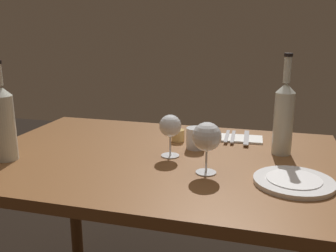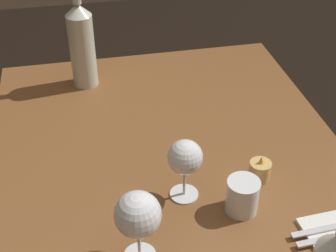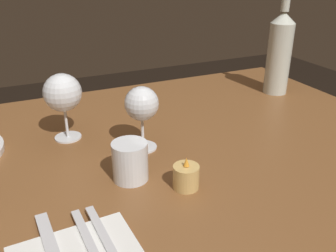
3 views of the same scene
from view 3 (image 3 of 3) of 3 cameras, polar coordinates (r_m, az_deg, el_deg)
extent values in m
cube|color=brown|center=(0.90, -1.19, -3.83)|extent=(1.30, 0.90, 0.04)
cylinder|color=brown|center=(1.63, 12.47, -5.21)|extent=(0.06, 0.06, 0.70)
cylinder|color=white|center=(0.88, -3.80, -3.39)|extent=(0.07, 0.07, 0.00)
cylinder|color=white|center=(0.86, -3.87, -1.01)|extent=(0.01, 0.01, 0.08)
sphere|color=white|center=(0.83, -4.01, 3.40)|extent=(0.08, 0.08, 0.08)
cylinder|color=#510A14|center=(0.83, -4.01, 3.29)|extent=(0.06, 0.06, 0.02)
cylinder|color=white|center=(0.96, -15.23, -1.67)|extent=(0.07, 0.07, 0.00)
cylinder|color=white|center=(0.94, -15.51, 0.59)|extent=(0.01, 0.01, 0.08)
sphere|color=white|center=(0.91, -16.06, 5.01)|extent=(0.09, 0.09, 0.09)
cylinder|color=#510A14|center=(0.91, -16.05, 4.99)|extent=(0.07, 0.07, 0.03)
cylinder|color=silver|center=(1.26, 16.77, 9.94)|extent=(0.08, 0.08, 0.23)
cone|color=silver|center=(1.23, 17.54, 15.79)|extent=(0.08, 0.08, 0.03)
cylinder|color=white|center=(0.75, -5.90, -5.45)|extent=(0.07, 0.07, 0.08)
cylinder|color=silver|center=(0.75, -5.85, -6.38)|extent=(0.06, 0.06, 0.05)
cylinder|color=#DBB266|center=(0.73, 2.82, -7.89)|extent=(0.05, 0.05, 0.05)
cylinder|color=white|center=(0.73, 2.81, -8.28)|extent=(0.04, 0.04, 0.03)
cone|color=#F99E2D|center=(0.71, 2.87, -5.58)|extent=(0.01, 0.01, 0.02)
cube|color=white|center=(0.61, -14.38, -18.42)|extent=(0.20, 0.12, 0.01)
cube|color=silver|center=(0.61, -12.05, -17.47)|extent=(0.02, 0.18, 0.00)
cube|color=silver|center=(0.61, -9.69, -16.95)|extent=(0.02, 0.18, 0.00)
camera|label=1|loc=(1.98, -29.10, 23.09)|focal=40.49mm
camera|label=2|loc=(1.13, -64.08, 32.48)|focal=51.83mm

